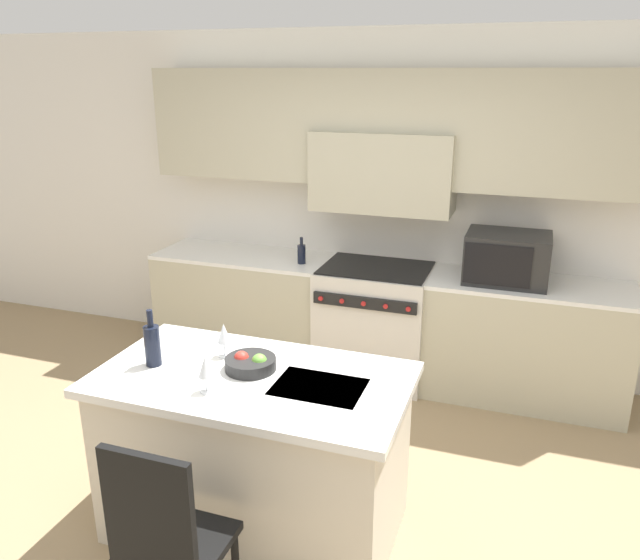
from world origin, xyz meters
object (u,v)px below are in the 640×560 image
island_chair (166,537)px  oil_bottle_on_counter (302,253)px  wine_glass_near (206,368)px  microwave (507,258)px  range_stove (375,322)px  fruit_bowl (251,363)px  wine_bottle (152,344)px  wine_glass_far (224,334)px

island_chair → oil_bottle_on_counter: size_ratio=4.72×
wine_glass_near → microwave: bearing=60.7°
range_stove → fruit_bowl: fruit_bowl is taller
range_stove → oil_bottle_on_counter: size_ratio=4.29×
range_stove → wine_bottle: 2.21m
range_stove → wine_glass_near: bearing=-97.1°
oil_bottle_on_counter → fruit_bowl: bearing=-77.1°
island_chair → wine_glass_far: (-0.20, 0.94, 0.49)m
island_chair → oil_bottle_on_counter: 2.77m
microwave → oil_bottle_on_counter: (-1.57, -0.08, -0.10)m
island_chair → wine_glass_far: bearing=101.9°
wine_glass_near → wine_glass_far: same height
microwave → island_chair: size_ratio=0.58×
wine_glass_near → wine_glass_far: (-0.10, 0.38, 0.00)m
microwave → wine_glass_far: size_ratio=3.09×
microwave → island_chair: bearing=-112.4°
range_stove → wine_bottle: size_ratio=3.02×
range_stove → wine_bottle: wine_bottle is taller
microwave → wine_bottle: (-1.65, -2.04, -0.06)m
range_stove → oil_bottle_on_counter: (-0.60, -0.06, 0.53)m
range_stove → island_chair: size_ratio=0.91×
island_chair → range_stove: bearing=86.4°
microwave → oil_bottle_on_counter: microwave is taller
wine_glass_near → fruit_bowl: (0.10, 0.29, -0.09)m
range_stove → wine_glass_near: size_ratio=4.87×
wine_bottle → oil_bottle_on_counter: (0.08, 1.96, -0.04)m
range_stove → wine_glass_far: bearing=-101.7°
fruit_bowl → microwave: bearing=59.2°
microwave → oil_bottle_on_counter: bearing=-177.2°
island_chair → wine_glass_near: bearing=99.9°
fruit_bowl → wine_bottle: bearing=-166.8°
wine_bottle → fruit_bowl: wine_bottle is taller
wine_glass_far → fruit_bowl: size_ratio=0.72×
fruit_bowl → wine_glass_far: bearing=154.6°
oil_bottle_on_counter → wine_glass_far: bearing=-82.7°
wine_glass_far → fruit_bowl: wine_glass_far is taller
wine_bottle → island_chair: bearing=-55.5°
range_stove → microwave: size_ratio=1.58×
wine_bottle → wine_glass_near: size_ratio=1.61×
microwave → fruit_bowl: size_ratio=2.22×
fruit_bowl → island_chair: bearing=-89.8°
wine_bottle → wine_glass_far: wine_bottle is taller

